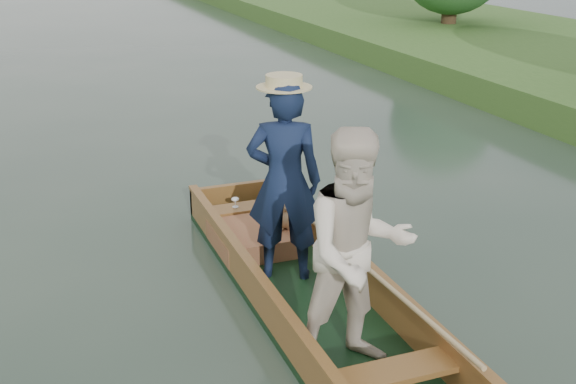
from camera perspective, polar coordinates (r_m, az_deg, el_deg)
name	(u,v)px	position (r m, az deg, el deg)	size (l,w,h in m)	color
ground	(310,306)	(6.93, 1.79, -9.02)	(120.00, 120.00, 0.00)	#283D30
punt	(318,243)	(6.33, 2.40, -4.08)	(1.12, 5.00, 2.09)	black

